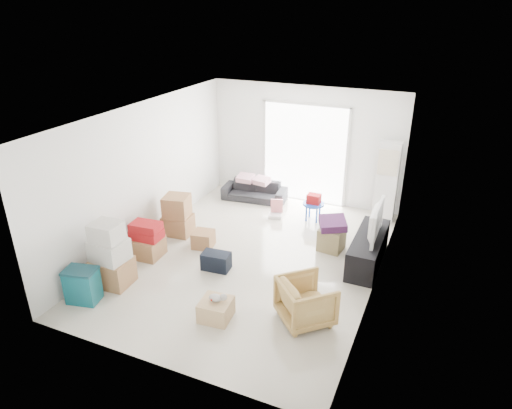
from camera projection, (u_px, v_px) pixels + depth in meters
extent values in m
cube|color=beige|center=(252.00, 263.00, 8.56)|extent=(4.50, 6.00, 0.24)
cube|color=white|center=(251.00, 107.00, 7.35)|extent=(4.50, 6.00, 0.24)
cube|color=white|center=(306.00, 144.00, 10.56)|extent=(4.50, 0.24, 2.70)
cube|color=white|center=(143.00, 284.00, 5.35)|extent=(4.50, 0.24, 2.70)
cube|color=white|center=(140.00, 172.00, 8.82)|extent=(0.24, 6.00, 2.70)
cube|color=white|center=(390.00, 214.00, 7.09)|extent=(0.24, 6.00, 2.70)
cube|color=white|center=(304.00, 153.00, 10.52)|extent=(2.00, 0.01, 2.30)
cube|color=silver|center=(264.00, 148.00, 10.88)|extent=(0.06, 0.04, 2.30)
cube|color=silver|center=(347.00, 159.00, 10.15)|extent=(0.06, 0.04, 2.30)
cube|color=silver|center=(306.00, 104.00, 10.04)|extent=(2.10, 0.04, 0.06)
cube|color=silver|center=(387.00, 182.00, 9.65)|extent=(0.45, 0.30, 1.75)
cube|color=black|center=(368.00, 249.00, 8.25)|extent=(0.49, 1.63, 0.54)
imported|color=black|center=(370.00, 233.00, 8.11)|extent=(0.63, 1.07, 0.14)
imported|color=#28282D|center=(255.00, 188.00, 10.86)|extent=(1.56, 0.61, 0.59)
cube|color=#CF97A0|center=(245.00, 173.00, 10.76)|extent=(0.36, 0.29, 0.11)
cube|color=#CF97A0|center=(262.00, 176.00, 10.60)|extent=(0.39, 0.34, 0.12)
imported|color=tan|center=(306.00, 299.00, 6.70)|extent=(1.00, 1.00, 0.75)
cube|color=#0F5663|center=(84.00, 293.00, 7.24)|extent=(0.54, 0.43, 0.27)
cube|color=#0F5663|center=(81.00, 279.00, 7.13)|extent=(0.54, 0.43, 0.27)
cube|color=#0C333D|center=(80.00, 271.00, 7.07)|extent=(0.56, 0.45, 0.04)
cube|color=#986A44|center=(112.00, 271.00, 7.65)|extent=(0.65, 0.56, 0.47)
cube|color=silver|center=(109.00, 250.00, 7.48)|extent=(0.60, 0.50, 0.36)
cube|color=silver|center=(106.00, 232.00, 7.34)|extent=(0.48, 0.44, 0.31)
cube|color=#986A44|center=(148.00, 247.00, 8.49)|extent=(0.54, 0.54, 0.37)
cube|color=#B41716|center=(147.00, 234.00, 8.38)|extent=(0.57, 0.39, 0.17)
cube|color=#B41716|center=(146.00, 227.00, 8.32)|extent=(0.57, 0.40, 0.15)
cube|color=#986A44|center=(178.00, 225.00, 9.30)|extent=(0.59, 0.51, 0.40)
cube|color=#986A44|center=(177.00, 206.00, 9.13)|extent=(0.57, 0.57, 0.43)
cube|color=#986A44|center=(203.00, 239.00, 8.83)|extent=(0.44, 0.44, 0.32)
cube|color=black|center=(216.00, 261.00, 8.09)|extent=(0.52, 0.34, 0.32)
cube|color=#917D54|center=(332.00, 239.00, 8.71)|extent=(0.49, 0.49, 0.44)
cube|color=#4F1F4E|center=(333.00, 225.00, 8.59)|extent=(0.64, 0.64, 0.14)
cylinder|color=blue|center=(314.00, 204.00, 9.81)|extent=(0.46, 0.46, 0.04)
cylinder|color=blue|center=(320.00, 211.00, 9.95)|extent=(0.04, 0.04, 0.36)
cylinder|color=blue|center=(310.00, 209.00, 10.03)|extent=(0.04, 0.04, 0.36)
cylinder|color=blue|center=(306.00, 213.00, 9.84)|extent=(0.04, 0.04, 0.36)
cylinder|color=blue|center=(317.00, 215.00, 9.75)|extent=(0.04, 0.04, 0.36)
cube|color=#B41716|center=(314.00, 199.00, 9.76)|extent=(0.28, 0.22, 0.20)
cube|color=silver|center=(275.00, 216.00, 10.07)|extent=(0.35, 0.33, 0.07)
cube|color=pink|center=(277.00, 206.00, 10.09)|extent=(0.27, 0.12, 0.31)
cube|color=tan|center=(216.00, 309.00, 6.84)|extent=(0.50, 0.50, 0.30)
ellipsoid|color=#B2ADA8|center=(215.00, 298.00, 6.76)|extent=(0.21, 0.14, 0.11)
cube|color=red|center=(215.00, 298.00, 6.76)|extent=(0.17, 0.16, 0.03)
sphere|color=#B2ADA8|center=(224.00, 297.00, 6.73)|extent=(0.11, 0.11, 0.11)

